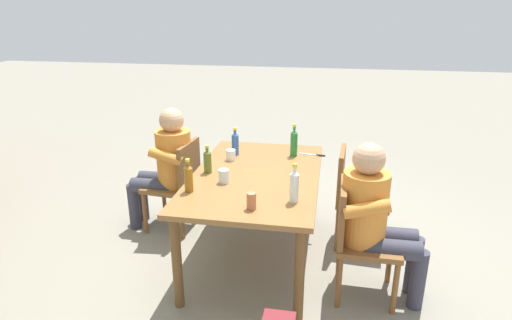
{
  "coord_description": "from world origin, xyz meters",
  "views": [
    {
      "loc": [
        -3.16,
        -0.57,
        2.03
      ],
      "look_at": [
        0.0,
        0.0,
        0.88
      ],
      "focal_mm": 30.08,
      "sensor_mm": 36.0,
      "label": 1
    }
  ],
  "objects_px": {
    "bottle_green": "(294,142)",
    "cup_white": "(231,155)",
    "bottle_amber": "(189,178)",
    "person_in_white_shirt": "(166,163)",
    "chair_near_left": "(357,235)",
    "bottle_olive": "(208,161)",
    "table_knife": "(314,155)",
    "bottle_clear": "(294,186)",
    "person_in_plaid_shirt": "(375,215)",
    "bottle_blue": "(235,143)",
    "chair_near_right": "(354,193)",
    "chair_far_right": "(178,181)",
    "cup_terracotta": "(251,201)",
    "dining_table": "(256,184)",
    "cup_glass": "(224,176)"
  },
  "relations": [
    {
      "from": "chair_near_left",
      "to": "bottle_green",
      "type": "height_order",
      "value": "bottle_green"
    },
    {
      "from": "chair_near_right",
      "to": "cup_white",
      "type": "bearing_deg",
      "value": 94.59
    },
    {
      "from": "chair_far_right",
      "to": "bottle_clear",
      "type": "bearing_deg",
      "value": -125.6
    },
    {
      "from": "chair_near_right",
      "to": "person_in_white_shirt",
      "type": "relative_size",
      "value": 0.74
    },
    {
      "from": "cup_terracotta",
      "to": "bottle_clear",
      "type": "bearing_deg",
      "value": -58.92
    },
    {
      "from": "dining_table",
      "to": "bottle_olive",
      "type": "bearing_deg",
      "value": 95.04
    },
    {
      "from": "bottle_blue",
      "to": "bottle_amber",
      "type": "bearing_deg",
      "value": 170.11
    },
    {
      "from": "bottle_amber",
      "to": "cup_white",
      "type": "xyz_separation_m",
      "value": [
        0.71,
        -0.14,
        -0.06
      ]
    },
    {
      "from": "cup_white",
      "to": "cup_terracotta",
      "type": "xyz_separation_m",
      "value": [
        -0.91,
        -0.36,
        0.01
      ]
    },
    {
      "from": "chair_near_left",
      "to": "person_in_plaid_shirt",
      "type": "relative_size",
      "value": 0.74
    },
    {
      "from": "bottle_amber",
      "to": "dining_table",
      "type": "bearing_deg",
      "value": -44.83
    },
    {
      "from": "dining_table",
      "to": "person_in_white_shirt",
      "type": "height_order",
      "value": "person_in_white_shirt"
    },
    {
      "from": "chair_near_left",
      "to": "bottle_olive",
      "type": "bearing_deg",
      "value": 74.34
    },
    {
      "from": "person_in_plaid_shirt",
      "to": "dining_table",
      "type": "bearing_deg",
      "value": 67.91
    },
    {
      "from": "bottle_amber",
      "to": "person_in_white_shirt",
      "type": "bearing_deg",
      "value": 31.87
    },
    {
      "from": "person_in_white_shirt",
      "to": "bottle_clear",
      "type": "height_order",
      "value": "person_in_white_shirt"
    },
    {
      "from": "chair_far_right",
      "to": "bottle_blue",
      "type": "height_order",
      "value": "bottle_blue"
    },
    {
      "from": "table_knife",
      "to": "person_in_plaid_shirt",
      "type": "bearing_deg",
      "value": -152.54
    },
    {
      "from": "bottle_clear",
      "to": "cup_terracotta",
      "type": "bearing_deg",
      "value": 121.08
    },
    {
      "from": "chair_near_right",
      "to": "bottle_clear",
      "type": "xyz_separation_m",
      "value": [
        -0.84,
        0.46,
        0.39
      ]
    },
    {
      "from": "cup_terracotta",
      "to": "bottle_green",
      "type": "bearing_deg",
      "value": -8.84
    },
    {
      "from": "dining_table",
      "to": "chair_near_left",
      "type": "distance_m",
      "value": 0.9
    },
    {
      "from": "bottle_clear",
      "to": "bottle_olive",
      "type": "height_order",
      "value": "bottle_clear"
    },
    {
      "from": "dining_table",
      "to": "chair_near_left",
      "type": "bearing_deg",
      "value": -114.68
    },
    {
      "from": "chair_near_right",
      "to": "bottle_olive",
      "type": "distance_m",
      "value": 1.32
    },
    {
      "from": "bottle_green",
      "to": "bottle_amber",
      "type": "height_order",
      "value": "bottle_green"
    },
    {
      "from": "person_in_plaid_shirt",
      "to": "cup_glass",
      "type": "xyz_separation_m",
      "value": [
        0.15,
        1.12,
        0.15
      ]
    },
    {
      "from": "bottle_olive",
      "to": "cup_white",
      "type": "bearing_deg",
      "value": -19.54
    },
    {
      "from": "cup_terracotta",
      "to": "chair_near_left",
      "type": "bearing_deg",
      "value": -70.63
    },
    {
      "from": "dining_table",
      "to": "bottle_clear",
      "type": "distance_m",
      "value": 0.61
    },
    {
      "from": "bottle_amber",
      "to": "cup_white",
      "type": "height_order",
      "value": "bottle_amber"
    },
    {
      "from": "cup_white",
      "to": "table_knife",
      "type": "bearing_deg",
      "value": -70.36
    },
    {
      "from": "bottle_amber",
      "to": "cup_terracotta",
      "type": "bearing_deg",
      "value": -111.87
    },
    {
      "from": "chair_near_right",
      "to": "bottle_amber",
      "type": "xyz_separation_m",
      "value": [
        -0.8,
        1.22,
        0.38
      ]
    },
    {
      "from": "cup_white",
      "to": "bottle_blue",
      "type": "bearing_deg",
      "value": -2.35
    },
    {
      "from": "bottle_amber",
      "to": "cup_terracotta",
      "type": "distance_m",
      "value": 0.54
    },
    {
      "from": "dining_table",
      "to": "bottle_blue",
      "type": "xyz_separation_m",
      "value": [
        0.44,
        0.27,
        0.19
      ]
    },
    {
      "from": "bottle_blue",
      "to": "dining_table",
      "type": "bearing_deg",
      "value": -148.47
    },
    {
      "from": "bottle_green",
      "to": "cup_white",
      "type": "relative_size",
      "value": 3.19
    },
    {
      "from": "table_knife",
      "to": "person_in_white_shirt",
      "type": "bearing_deg",
      "value": 97.32
    },
    {
      "from": "person_in_plaid_shirt",
      "to": "bottle_blue",
      "type": "distance_m",
      "value": 1.45
    },
    {
      "from": "bottle_blue",
      "to": "bottle_green",
      "type": "distance_m",
      "value": 0.53
    },
    {
      "from": "bottle_green",
      "to": "cup_white",
      "type": "height_order",
      "value": "bottle_green"
    },
    {
      "from": "chair_near_right",
      "to": "cup_terracotta",
      "type": "bearing_deg",
      "value": 144.12
    },
    {
      "from": "dining_table",
      "to": "bottle_amber",
      "type": "distance_m",
      "value": 0.63
    },
    {
      "from": "dining_table",
      "to": "chair_near_left",
      "type": "relative_size",
      "value": 1.89
    },
    {
      "from": "bottle_clear",
      "to": "table_knife",
      "type": "relative_size",
      "value": 1.17
    },
    {
      "from": "chair_near_left",
      "to": "bottle_blue",
      "type": "relative_size",
      "value": 3.44
    },
    {
      "from": "person_in_white_shirt",
      "to": "bottle_olive",
      "type": "distance_m",
      "value": 0.69
    },
    {
      "from": "chair_far_right",
      "to": "person_in_plaid_shirt",
      "type": "height_order",
      "value": "person_in_plaid_shirt"
    }
  ]
}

